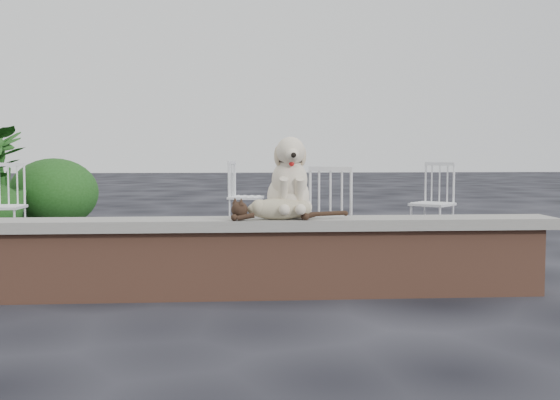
{
  "coord_description": "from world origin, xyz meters",
  "views": [
    {
      "loc": [
        0.68,
        -5.08,
        1.07
      ],
      "look_at": [
        1.07,
        0.2,
        0.7
      ],
      "focal_mm": 44.83,
      "sensor_mm": 36.0,
      "label": 1
    }
  ],
  "objects_px": {
    "chair_c": "(336,220)",
    "cat": "(279,208)",
    "chair_d": "(432,203)",
    "chair_e": "(246,196)",
    "chair_b": "(3,205)",
    "dog": "(288,177)"
  },
  "relations": [
    {
      "from": "cat",
      "to": "chair_c",
      "type": "relative_size",
      "value": 1.08
    },
    {
      "from": "dog",
      "to": "cat",
      "type": "bearing_deg",
      "value": -120.57
    },
    {
      "from": "chair_d",
      "to": "chair_e",
      "type": "distance_m",
      "value": 2.53
    },
    {
      "from": "dog",
      "to": "cat",
      "type": "xyz_separation_m",
      "value": [
        -0.08,
        -0.15,
        -0.22
      ]
    },
    {
      "from": "chair_e",
      "to": "chair_c",
      "type": "bearing_deg",
      "value": -153.94
    },
    {
      "from": "chair_d",
      "to": "chair_c",
      "type": "distance_m",
      "value": 2.44
    },
    {
      "from": "cat",
      "to": "chair_c",
      "type": "bearing_deg",
      "value": 58.93
    },
    {
      "from": "chair_c",
      "to": "chair_b",
      "type": "bearing_deg",
      "value": -5.32
    },
    {
      "from": "chair_d",
      "to": "chair_b",
      "type": "xyz_separation_m",
      "value": [
        -4.88,
        -0.08,
        0.0
      ]
    },
    {
      "from": "chair_c",
      "to": "cat",
      "type": "bearing_deg",
      "value": 84.89
    },
    {
      "from": "chair_e",
      "to": "chair_b",
      "type": "bearing_deg",
      "value": 131.34
    },
    {
      "from": "chair_d",
      "to": "chair_c",
      "type": "height_order",
      "value": "same"
    },
    {
      "from": "cat",
      "to": "chair_e",
      "type": "bearing_deg",
      "value": 89.22
    },
    {
      "from": "cat",
      "to": "chair_d",
      "type": "xyz_separation_m",
      "value": [
        2.02,
        3.03,
        -0.2
      ]
    },
    {
      "from": "chair_b",
      "to": "cat",
      "type": "bearing_deg",
      "value": -44.35
    },
    {
      "from": "chair_b",
      "to": "chair_c",
      "type": "relative_size",
      "value": 1.0
    },
    {
      "from": "dog",
      "to": "chair_c",
      "type": "height_order",
      "value": "dog"
    },
    {
      "from": "chair_d",
      "to": "chair_c",
      "type": "bearing_deg",
      "value": -84.59
    },
    {
      "from": "dog",
      "to": "cat",
      "type": "relative_size",
      "value": 0.6
    },
    {
      "from": "dog",
      "to": "cat",
      "type": "height_order",
      "value": "dog"
    },
    {
      "from": "chair_c",
      "to": "dog",
      "type": "bearing_deg",
      "value": 84.81
    },
    {
      "from": "chair_e",
      "to": "cat",
      "type": "bearing_deg",
      "value": -164.33
    }
  ]
}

